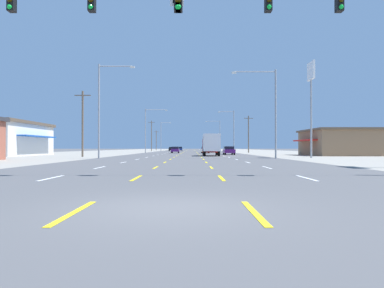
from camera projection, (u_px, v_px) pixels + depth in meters
name	position (u px, v px, depth m)	size (l,w,h in m)	color
ground_plane	(188.00, 153.00, 73.22)	(572.00, 572.00, 0.00)	#4C4C4F
lot_apron_left	(71.00, 153.00, 73.10)	(28.00, 440.00, 0.01)	gray
lot_apron_right	(305.00, 153.00, 73.35)	(28.00, 440.00, 0.01)	gray
lane_markings	(189.00, 151.00, 111.72)	(10.64, 227.60, 0.01)	white
signal_span_wire	(177.00, 46.00, 15.30)	(26.40, 0.52, 9.36)	brown
box_truck_inner_right_nearest	(209.00, 144.00, 52.08)	(2.40, 7.20, 3.23)	red
sedan_far_right_near	(227.00, 150.00, 60.44)	(1.80, 4.50, 1.46)	#4C196B
sedan_inner_right_mid	(203.00, 150.00, 77.87)	(1.80, 4.50, 1.46)	white
sedan_inner_left_midfar	(174.00, 150.00, 79.71)	(1.80, 4.50, 1.46)	#4C196B
hatchback_inner_left_far	(178.00, 149.00, 122.24)	(1.72, 3.90, 1.54)	navy
sedan_far_left_farther	(170.00, 149.00, 122.89)	(1.80, 4.50, 1.46)	black
storefront_left_row_1	(3.00, 138.00, 53.66)	(10.61, 15.90, 5.28)	silver
storefront_right_row_1	(339.00, 142.00, 55.27)	(11.94, 11.76, 4.17)	#8C6B4C
pole_sign_right_row_1	(309.00, 85.00, 41.92)	(0.24, 2.22, 11.61)	gray
streetlight_left_row_0	(100.00, 104.00, 39.71)	(4.20, 0.26, 10.87)	gray
streetlight_right_row_0	(269.00, 106.00, 39.81)	(5.13, 0.26, 10.23)	gray
streetlight_left_row_1	(146.00, 127.00, 79.44)	(5.12, 0.26, 10.19)	gray
streetlight_right_row_1	(231.00, 129.00, 79.53)	(3.77, 0.26, 9.76)	gray
streetlight_left_row_2	(160.00, 134.00, 119.16)	(3.62, 0.26, 10.06)	gray
streetlight_right_row_2	(217.00, 133.00, 119.26)	(5.10, 0.26, 10.56)	gray
utility_pole_left_row_0	(81.00, 122.00, 46.87)	(2.20, 0.26, 8.94)	brown
utility_pole_right_row_1	(247.00, 133.00, 83.90)	(2.20, 0.26, 8.94)	brown
utility_pole_left_row_2	(150.00, 135.00, 118.61)	(2.20, 0.26, 10.47)	brown
utility_pole_left_row_3	(155.00, 140.00, 153.62)	(2.20, 0.26, 8.85)	brown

